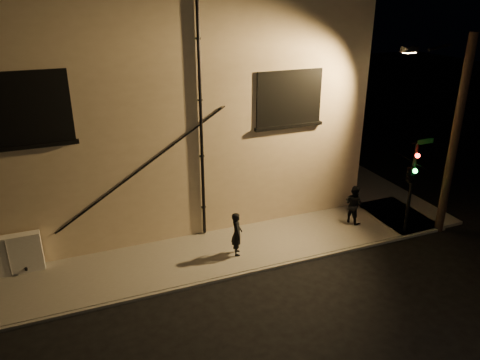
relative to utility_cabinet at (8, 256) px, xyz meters
name	(u,v)px	position (x,y,z in m)	size (l,w,h in m)	color
ground	(282,266)	(8.43, -2.70, -0.79)	(90.00, 90.00, 0.00)	black
sidewalk	(261,206)	(9.65, 1.69, -0.73)	(21.00, 16.00, 0.12)	slate
building	(134,92)	(5.43, 6.29, 3.62)	(16.20, 12.23, 8.80)	beige
utility_cabinet	(8,256)	(0.00, 0.00, 0.00)	(2.03, 0.34, 1.33)	white
pedestrian_a	(237,234)	(7.22, -1.59, 0.12)	(0.57, 0.38, 1.57)	black
pedestrian_b	(354,204)	(12.34, -1.06, 0.10)	(0.75, 0.58, 1.54)	black
traffic_signal	(411,173)	(13.60, -2.51, 1.76)	(1.28, 2.12, 3.60)	black
streetlamp_pole	(453,133)	(15.09, -2.66, 3.11)	(2.03, 1.39, 7.37)	black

